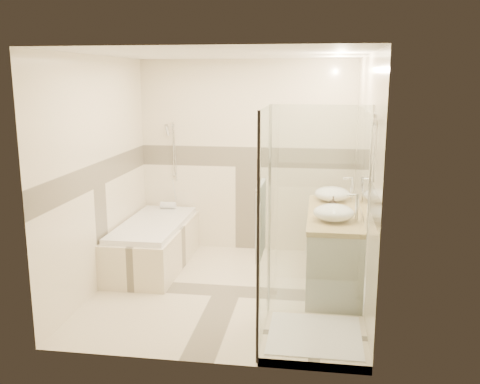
# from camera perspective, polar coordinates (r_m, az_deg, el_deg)

# --- Properties ---
(room) EXTENTS (2.82, 3.02, 2.52)m
(room) POSITION_cam_1_polar(r_m,az_deg,el_deg) (5.55, -0.82, 1.61)
(room) COLOR beige
(room) RESTS_ON ground
(bathtub) EXTENTS (0.75, 1.70, 0.56)m
(bathtub) POSITION_cam_1_polar(r_m,az_deg,el_deg) (6.63, -9.19, -5.26)
(bathtub) COLOR beige
(bathtub) RESTS_ON ground
(vanity) EXTENTS (0.58, 1.62, 0.85)m
(vanity) POSITION_cam_1_polar(r_m,az_deg,el_deg) (5.96, 9.91, -6.07)
(vanity) COLOR silver
(vanity) RESTS_ON ground
(shower_enclosure) EXTENTS (0.96, 0.93, 2.04)m
(shower_enclosure) POSITION_cam_1_polar(r_m,az_deg,el_deg) (4.74, 6.69, -9.83)
(shower_enclosure) COLOR beige
(shower_enclosure) RESTS_ON ground
(vessel_sink_near) EXTENTS (0.41, 0.41, 0.17)m
(vessel_sink_near) POSITION_cam_1_polar(r_m,az_deg,el_deg) (6.36, 9.79, -0.20)
(vessel_sink_near) COLOR white
(vessel_sink_near) RESTS_ON vanity
(vessel_sink_far) EXTENTS (0.41, 0.41, 0.17)m
(vessel_sink_far) POSITION_cam_1_polar(r_m,az_deg,el_deg) (5.48, 9.98, -2.18)
(vessel_sink_far) COLOR white
(vessel_sink_far) RESTS_ON vanity
(faucet_near) EXTENTS (0.12, 0.03, 0.29)m
(faucet_near) POSITION_cam_1_polar(r_m,az_deg,el_deg) (6.35, 11.76, 0.51)
(faucet_near) COLOR silver
(faucet_near) RESTS_ON vanity
(faucet_far) EXTENTS (0.12, 0.03, 0.29)m
(faucet_far) POSITION_cam_1_polar(r_m,az_deg,el_deg) (5.47, 12.26, -1.38)
(faucet_far) COLOR silver
(faucet_far) RESTS_ON vanity
(amenity_bottle_a) EXTENTS (0.08, 0.08, 0.17)m
(amenity_bottle_a) POSITION_cam_1_polar(r_m,az_deg,el_deg) (5.84, 9.90, -1.28)
(amenity_bottle_a) COLOR black
(amenity_bottle_a) RESTS_ON vanity
(amenity_bottle_b) EXTENTS (0.15, 0.15, 0.15)m
(amenity_bottle_b) POSITION_cam_1_polar(r_m,az_deg,el_deg) (5.80, 9.90, -1.48)
(amenity_bottle_b) COLOR black
(amenity_bottle_b) RESTS_ON vanity
(folded_towels) EXTENTS (0.18, 0.27, 0.08)m
(folded_towels) POSITION_cam_1_polar(r_m,az_deg,el_deg) (6.53, 9.75, -0.26)
(folded_towels) COLOR silver
(folded_towels) RESTS_ON vanity
(rolled_towel) EXTENTS (0.20, 0.09, 0.09)m
(rolled_towel) POSITION_cam_1_polar(r_m,az_deg,el_deg) (7.17, -7.68, -1.41)
(rolled_towel) COLOR silver
(rolled_towel) RESTS_ON bathtub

